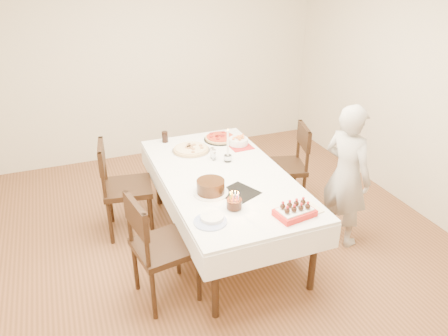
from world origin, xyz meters
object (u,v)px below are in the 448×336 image
object	(u,v)px
person	(346,176)
pizza_white	(191,149)
layer_cake	(211,187)
birthday_cake	(234,200)
chair_left_savory	(128,188)
pasta_bowl	(238,141)
chair_left_dessert	(165,247)
taper_candle	(228,145)
chair_right_savory	(283,167)
dining_table	(224,208)
cola_glass	(165,137)
strawberry_box	(295,211)
pizza_pepperoni	(220,138)

from	to	relation	value
person	pizza_white	world-z (taller)	person
layer_cake	birthday_cake	world-z (taller)	birthday_cake
chair_left_savory	pasta_bowl	xyz separation A→B (m)	(1.24, 0.07, 0.29)
chair_left_dessert	birthday_cake	size ratio (longest dim) A/B	7.28
taper_candle	chair_right_savory	bearing A→B (deg)	11.57
dining_table	chair_left_dessert	bearing A→B (deg)	-142.76
cola_glass	strawberry_box	size ratio (longest dim) A/B	0.40
chair_right_savory	pasta_bowl	xyz separation A→B (m)	(-0.47, 0.19, 0.31)
taper_candle	layer_cake	world-z (taller)	taper_candle
dining_table	pizza_white	bearing A→B (deg)	101.89
pizza_white	birthday_cake	xyz separation A→B (m)	(-0.01, -1.21, 0.06)
dining_table	chair_left_savory	distance (m)	1.00
chair_left_dessert	taper_candle	world-z (taller)	taper_candle
pizza_pepperoni	taper_candle	world-z (taller)	taper_candle
dining_table	chair_left_dessert	distance (m)	0.93
pizza_pepperoni	birthday_cake	world-z (taller)	birthday_cake
person	layer_cake	world-z (taller)	person
chair_left_dessert	pasta_bowl	xyz separation A→B (m)	(1.13, 1.15, 0.29)
person	layer_cake	size ratio (longest dim) A/B	4.59
birthday_cake	pasta_bowl	bearing A→B (deg)	65.55
person	strawberry_box	xyz separation A→B (m)	(-0.84, -0.48, 0.07)
pizza_white	chair_left_dessert	bearing A→B (deg)	-117.10
dining_table	pizza_white	size ratio (longest dim) A/B	5.31
chair_left_dessert	cola_glass	world-z (taller)	chair_left_dessert
pizza_pepperoni	pasta_bowl	distance (m)	0.24
chair_left_dessert	pizza_white	world-z (taller)	chair_left_dessert
pizza_white	taper_candle	size ratio (longest dim) A/B	1.13
chair_left_dessert	cola_glass	size ratio (longest dim) A/B	8.10
dining_table	birthday_cake	distance (m)	0.76
chair_left_dessert	strawberry_box	size ratio (longest dim) A/B	3.24
chair_left_dessert	layer_cake	xyz separation A→B (m)	(0.50, 0.27, 0.31)
pizza_white	pizza_pepperoni	world-z (taller)	same
strawberry_box	chair_left_dessert	bearing A→B (deg)	162.82
dining_table	pizza_pepperoni	bearing A→B (deg)	71.69
dining_table	layer_cake	distance (m)	0.57
pasta_bowl	strawberry_box	world-z (taller)	strawberry_box
layer_cake	birthday_cake	size ratio (longest dim) A/B	2.28
chair_right_savory	taper_candle	world-z (taller)	taper_candle
chair_left_savory	layer_cake	bearing A→B (deg)	134.93
taper_candle	layer_cake	size ratio (longest dim) A/B	1.14
taper_candle	dining_table	bearing A→B (deg)	-118.70
person	taper_candle	bearing A→B (deg)	40.41
dining_table	strawberry_box	distance (m)	1.00
cola_glass	dining_table	bearing A→B (deg)	-71.41
chair_right_savory	pizza_white	world-z (taller)	chair_right_savory
dining_table	taper_candle	xyz separation A→B (m)	(0.14, 0.25, 0.55)
dining_table	pizza_white	xyz separation A→B (m)	(-0.13, 0.62, 0.40)
dining_table	chair_left_savory	world-z (taller)	chair_left_savory
taper_candle	cola_glass	xyz separation A→B (m)	(-0.46, 0.70, -0.12)
person	cola_glass	size ratio (longest dim) A/B	11.66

